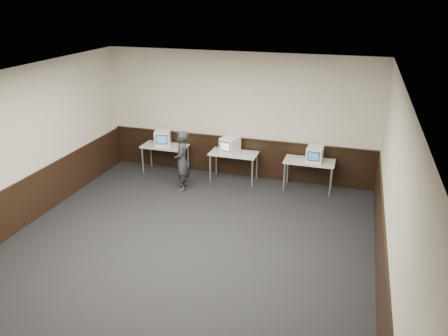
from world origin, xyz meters
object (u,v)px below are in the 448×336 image
object	(u,v)px
desk_left	(165,148)
desk_right	(309,163)
emac_left	(163,138)
person	(182,161)
emac_center	(230,145)
emac_right	(315,154)
desk_center	(234,155)

from	to	relation	value
desk_left	desk_right	size ratio (longest dim) A/B	1.00
emac_left	desk_right	bearing A→B (deg)	-17.87
desk_right	person	size ratio (longest dim) A/B	0.81
desk_right	emac_left	world-z (taller)	emac_left
emac_center	emac_right	size ratio (longest dim) A/B	1.25
desk_center	person	size ratio (longest dim) A/B	0.81
desk_left	person	xyz separation A→B (m)	(0.86, -0.90, 0.06)
desk_left	emac_center	distance (m)	1.83
desk_right	emac_right	bearing A→B (deg)	-20.90
emac_right	desk_center	bearing A→B (deg)	-179.01
emac_right	desk_left	bearing A→B (deg)	-178.41
desk_center	emac_left	distance (m)	1.97
desk_center	person	world-z (taller)	person
desk_right	emac_right	world-z (taller)	emac_right
desk_left	emac_left	xyz separation A→B (m)	(-0.05, 0.01, 0.27)
emac_left	person	world-z (taller)	person
emac_left	person	bearing A→B (deg)	-62.70
desk_right	emac_center	distance (m)	2.01
emac_right	emac_left	bearing A→B (deg)	-178.51
emac_left	desk_center	bearing A→B (deg)	-17.97
emac_left	emac_center	world-z (taller)	emac_left
desk_center	emac_center	world-z (taller)	emac_center
emac_center	emac_left	bearing A→B (deg)	-164.11
desk_right	emac_center	world-z (taller)	emac_center
desk_left	person	distance (m)	1.24
desk_center	person	distance (m)	1.38
desk_left	emac_center	xyz separation A→B (m)	(1.80, -0.03, 0.27)
desk_center	person	bearing A→B (deg)	-139.26
emac_left	emac_center	xyz separation A→B (m)	(1.86, -0.03, -0.00)
desk_left	emac_left	bearing A→B (deg)	172.43
person	emac_center	bearing A→B (deg)	115.76
emac_right	person	xyz separation A→B (m)	(-3.06, -0.86, -0.19)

